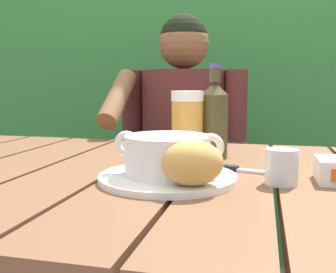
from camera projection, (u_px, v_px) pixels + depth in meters
name	position (u px, v px, depth m)	size (l,w,h in m)	color
dining_table	(154.00, 214.00, 0.83)	(1.45, 0.86, 0.77)	brown
hedge_backdrop	(225.00, 76.00, 2.32)	(3.72, 0.84, 2.61)	#327837
chair_near_diner	(190.00, 194.00, 1.71)	(0.46, 0.45, 0.92)	brown
person_eating	(180.00, 147.00, 1.49)	(0.48, 0.47, 1.21)	#552523
serving_plate	(168.00, 177.00, 0.74)	(0.26, 0.26, 0.01)	white
soup_bowl	(168.00, 154.00, 0.73)	(0.21, 0.16, 0.08)	white
bread_roll	(192.00, 163.00, 0.65)	(0.12, 0.11, 0.08)	tan
beer_glass	(187.00, 125.00, 0.94)	(0.08, 0.08, 0.16)	gold
beer_bottle	(214.00, 119.00, 0.95)	(0.07, 0.07, 0.23)	#433D1D
water_glass_small	(282.00, 167.00, 0.71)	(0.06, 0.06, 0.06)	silver
table_knife	(237.00, 169.00, 0.82)	(0.14, 0.05, 0.01)	silver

